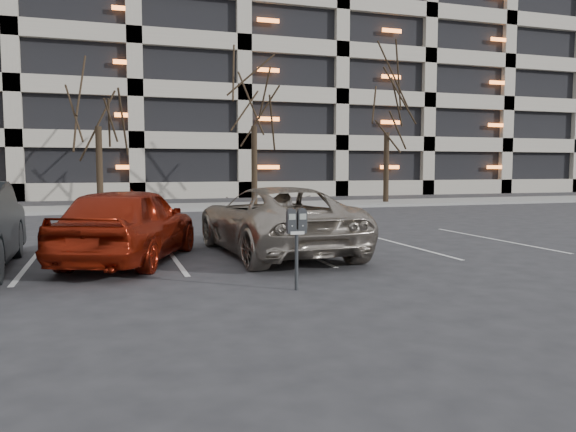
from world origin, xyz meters
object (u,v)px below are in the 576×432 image
(car_red, at_px, (129,224))
(suv_silver, at_px, (275,220))
(tree_b, at_px, (97,74))
(parking_meter, at_px, (297,229))
(tree_c, at_px, (254,76))
(tree_d, at_px, (387,88))

(car_red, bearing_deg, suv_silver, -154.87)
(tree_b, relative_size, parking_meter, 6.52)
(suv_silver, relative_size, car_red, 1.20)
(car_red, bearing_deg, parking_meter, 146.06)
(tree_c, xyz_separation_m, tree_d, (7.00, 0.00, -0.29))
(tree_b, bearing_deg, tree_d, 0.00)
(tree_c, distance_m, suv_silver, 15.54)
(tree_d, relative_size, suv_silver, 1.49)
(parking_meter, bearing_deg, suv_silver, 81.27)
(parking_meter, bearing_deg, tree_b, 102.50)
(tree_c, height_order, suv_silver, tree_c)
(tree_d, relative_size, car_red, 1.80)
(tree_d, distance_m, parking_meter, 21.52)
(car_red, bearing_deg, tree_d, -110.83)
(tree_b, height_order, tree_d, tree_b)
(tree_b, height_order, suv_silver, tree_b)
(tree_b, height_order, parking_meter, tree_b)
(tree_b, height_order, tree_c, tree_c)
(tree_d, bearing_deg, tree_b, 180.00)
(tree_c, xyz_separation_m, suv_silver, (-3.19, -14.21, -5.44))
(tree_d, bearing_deg, suv_silver, -125.64)
(suv_silver, bearing_deg, tree_c, -105.67)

